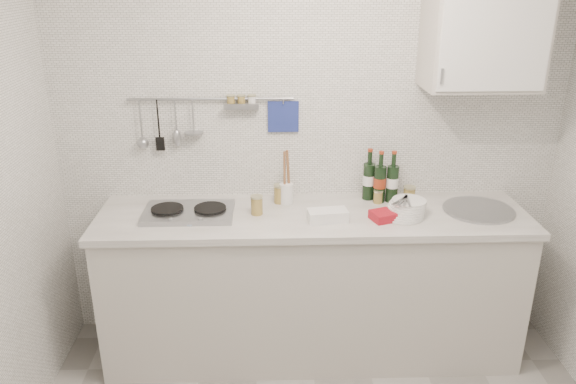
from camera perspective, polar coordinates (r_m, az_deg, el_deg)
The scene contains 14 objects.
back_wall at distance 3.36m, azimuth 2.26°, elevation 5.09°, with size 3.00×0.02×2.50m, color silver.
counter at distance 3.41m, azimuth 2.52°, elevation -9.64°, with size 2.44×0.64×0.96m.
wall_rail at distance 3.29m, azimuth -8.16°, elevation 7.72°, with size 0.98×0.09×0.34m.
wall_cabinet at distance 3.25m, azimuth 19.42°, elevation 15.98°, with size 0.60×0.38×0.70m.
plate_stack_hob at distance 3.18m, azimuth -9.64°, elevation -2.27°, with size 0.27×0.26×0.02m.
plate_stack_sink at distance 3.20m, azimuth 11.86°, elevation -1.65°, with size 0.25×0.24×0.10m.
wine_bottles at distance 3.35m, azimuth 9.38°, elevation 1.61°, with size 0.21×0.12×0.31m.
butter_dish at distance 3.08m, azimuth 4.04°, elevation -2.41°, with size 0.22×0.11×0.06m, color white.
strawberry_punnet at distance 3.13m, azimuth 9.60°, elevation -2.42°, with size 0.12×0.12×0.05m, color #B61428.
utensil_crock at distance 3.29m, azimuth -0.17°, elevation 0.13°, with size 0.08×0.08×0.33m.
jar_a at distance 3.31m, azimuth -0.86°, elevation -0.17°, with size 0.07×0.07×0.11m.
jar_b at distance 3.39m, azimuth 12.21°, elevation -0.22°, with size 0.07×0.07×0.10m.
jar_c at distance 3.35m, azimuth 9.14°, elevation -0.45°, with size 0.06×0.06×0.08m.
jar_d at distance 3.15m, azimuth -3.19°, elevation -1.32°, with size 0.07×0.07×0.11m.
Camera 1 is at (-0.24, -1.81, 2.19)m, focal length 35.00 mm.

